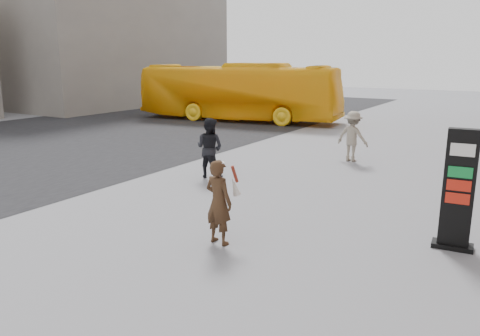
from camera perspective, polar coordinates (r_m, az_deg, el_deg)
The scene contains 8 objects.
ground at distance 9.66m, azimuth -1.67°, elevation -8.52°, with size 100.00×100.00×0.00m, color #9E9EA3.
road at distance 22.15m, azimuth -23.17°, elevation 2.91°, with size 16.00×60.00×0.01m, color black.
bg_building_far at distance 39.94m, azimuth -15.27°, elevation 14.88°, with size 10.00×18.00×10.00m, color gray.
info_pylon at distance 9.70m, azimuth 25.08°, elevation -2.46°, with size 0.77×0.44×2.33m.
woman at distance 9.13m, azimuth -2.58°, elevation -4.05°, with size 0.69×0.64×1.69m.
bus at distance 27.48m, azimuth -0.20°, elevation 9.26°, with size 2.77×11.86×3.30m, color yellow.
pedestrian_a at distance 14.25m, azimuth -3.73°, elevation 2.47°, with size 0.89×0.69×1.83m, color black.
pedestrian_b at distance 16.95m, azimuth 13.56°, elevation 3.76°, with size 1.15×0.66×1.77m, color gray.
Camera 1 is at (4.95, -7.47, 3.59)m, focal length 35.00 mm.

